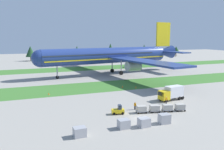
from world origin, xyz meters
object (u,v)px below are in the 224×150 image
object	(u,v)px
ground_crew_marshaller	(166,100)
uld_container_0	(80,132)
taxiway_marker_2	(136,87)
cargo_dolly_second	(155,108)
catering_truck	(171,93)
uld_container_1	(124,124)
cargo_dolly_fourth	(180,107)
airliner	(112,55)
taxiway_marker_1	(49,94)
uld_container_3	(164,119)
ground_crew_loader	(135,105)
baggage_tug	(118,110)
uld_container_2	(144,122)
taxiway_marker_0	(122,86)
cargo_dolly_lead	(141,109)
cargo_dolly_third	(167,107)

from	to	relation	value
ground_crew_marshaller	uld_container_0	world-z (taller)	ground_crew_marshaller
uld_container_0	taxiway_marker_2	bearing A→B (deg)	49.68
cargo_dolly_second	catering_truck	world-z (taller)	catering_truck
cargo_dolly_second	uld_container_1	bearing A→B (deg)	132.83
cargo_dolly_fourth	airliner	bearing A→B (deg)	6.92
catering_truck	taxiway_marker_1	world-z (taller)	catering_truck
cargo_dolly_fourth	uld_container_3	bearing A→B (deg)	136.80
cargo_dolly_second	ground_crew_loader	world-z (taller)	ground_crew_loader
baggage_tug	uld_container_2	world-z (taller)	baggage_tug
baggage_tug	ground_crew_marshaller	size ratio (longest dim) A/B	1.62
ground_crew_loader	cargo_dolly_second	bearing A→B (deg)	-171.19
baggage_tug	taxiway_marker_0	distance (m)	26.28
uld_container_1	uld_container_3	world-z (taller)	uld_container_3
ground_crew_loader	uld_container_2	world-z (taller)	ground_crew_loader
taxiway_marker_0	airliner	bearing A→B (deg)	75.76
ground_crew_loader	uld_container_3	xyz separation A→B (m)	(1.33, -9.55, -0.05)
airliner	uld_container_3	xyz separation A→B (m)	(-12.11, -58.48, -7.24)
uld_container_0	uld_container_3	bearing A→B (deg)	0.60
airliner	taxiway_marker_1	xyz separation A→B (m)	(-29.83, -28.05, -7.86)
cargo_dolly_lead	cargo_dolly_second	xyz separation A→B (m)	(2.84, -0.60, 0.00)
baggage_tug	uld_container_0	world-z (taller)	baggage_tug
cargo_dolly_third	taxiway_marker_0	world-z (taller)	cargo_dolly_third
airliner	taxiway_marker_2	xyz separation A→B (m)	(-3.16, -29.03, -7.83)
baggage_tug	cargo_dolly_second	bearing A→B (deg)	-90.00
cargo_dolly_lead	uld_container_1	xyz separation A→B (m)	(-6.99, -6.48, -0.11)
taxiway_marker_1	uld_container_3	bearing A→B (deg)	-59.79
uld_container_2	taxiway_marker_0	bearing A→B (deg)	73.07
baggage_tug	cargo_dolly_lead	world-z (taller)	baggage_tug
uld_container_0	cargo_dolly_fourth	bearing A→B (deg)	12.72
ground_crew_marshaller	taxiway_marker_0	xyz separation A→B (m)	(-2.55, 20.66, -0.60)
cargo_dolly_third	taxiway_marker_0	xyz separation A→B (m)	(0.75, 25.95, -0.58)
uld_container_2	uld_container_3	world-z (taller)	uld_container_3
uld_container_2	taxiway_marker_2	bearing A→B (deg)	65.75
uld_container_0	ground_crew_marshaller	bearing A→B (deg)	24.98
cargo_dolly_second	ground_crew_marshaller	bearing A→B (deg)	-40.69
baggage_tug	ground_crew_loader	bearing A→B (deg)	-59.78
cargo_dolly_lead	taxiway_marker_2	size ratio (longest dim) A/B	4.06
cargo_dolly_fourth	ground_crew_marshaller	distance (m)	5.90
cargo_dolly_lead	cargo_dolly_third	xyz separation A→B (m)	(5.67, -1.20, 0.00)
cargo_dolly_lead	cargo_dolly_third	distance (m)	5.80
cargo_dolly_second	uld_container_1	size ratio (longest dim) A/B	1.23
airliner	uld_container_1	xyz separation A→B (m)	(-20.21, -58.00, -7.32)
cargo_dolly_third	uld_container_0	size ratio (longest dim) A/B	1.23
catering_truck	uld_container_0	world-z (taller)	catering_truck
airliner	uld_container_1	size ratio (longest dim) A/B	41.14
uld_container_3	taxiway_marker_2	xyz separation A→B (m)	(8.95, 29.45, -0.59)
taxiway_marker_2	ground_crew_loader	bearing A→B (deg)	-117.31
baggage_tug	taxiway_marker_1	size ratio (longest dim) A/B	5.07
taxiway_marker_2	uld_container_3	bearing A→B (deg)	-106.90
cargo_dolly_fourth	uld_container_2	world-z (taller)	uld_container_2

